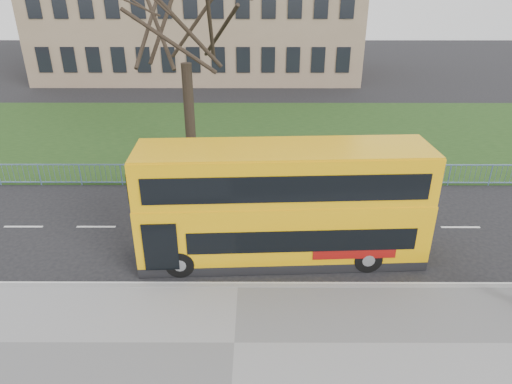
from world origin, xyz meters
TOP-DOWN VIEW (x-y plane):
  - ground at (0.00, 0.00)m, footprint 120.00×120.00m
  - kerb at (0.00, -1.55)m, footprint 80.00×0.20m
  - grass_verge at (0.00, 14.30)m, footprint 80.00×15.40m
  - guard_railing at (0.00, 6.60)m, footprint 40.00×0.12m
  - bare_tree at (-3.00, 10.00)m, footprint 8.67×8.67m
  - civic_building at (-5.00, 35.00)m, footprint 30.00×15.00m
  - yellow_bus at (1.52, 0.39)m, footprint 10.09×2.85m

SIDE VIEW (x-z plane):
  - ground at x=0.00m, z-range 0.00..0.00m
  - grass_verge at x=0.00m, z-range 0.00..0.08m
  - kerb at x=0.00m, z-range 0.00..0.14m
  - guard_railing at x=0.00m, z-range 0.00..1.10m
  - yellow_bus at x=1.52m, z-range 0.15..4.34m
  - bare_tree at x=-3.00m, z-range 0.08..12.46m
  - civic_building at x=-5.00m, z-range 0.00..14.00m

